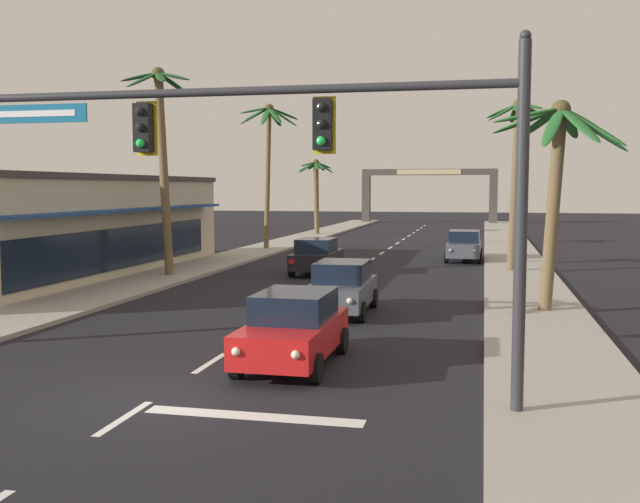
# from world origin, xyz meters

# --- Properties ---
(ground_plane) EXTENTS (220.00, 220.00, 0.00)m
(ground_plane) POSITION_xyz_m (0.00, 0.00, 0.00)
(ground_plane) COLOR black
(sidewalk_right) EXTENTS (3.20, 110.00, 0.14)m
(sidewalk_right) POSITION_xyz_m (7.80, 20.00, 0.07)
(sidewalk_right) COLOR #9E998E
(sidewalk_right) RESTS_ON ground
(sidewalk_left) EXTENTS (3.20, 110.00, 0.14)m
(sidewalk_left) POSITION_xyz_m (-7.80, 20.00, 0.07)
(sidewalk_left) COLOR #9E998E
(sidewalk_left) RESTS_ON ground
(lane_markings) EXTENTS (4.28, 86.01, 0.01)m
(lane_markings) POSITION_xyz_m (0.46, 18.90, 0.00)
(lane_markings) COLOR silver
(lane_markings) RESTS_ON ground
(traffic_signal_mast) EXTENTS (10.64, 0.41, 6.71)m
(traffic_signal_mast) POSITION_xyz_m (3.31, 0.32, 4.71)
(traffic_signal_mast) COLOR #2D2D33
(traffic_signal_mast) RESTS_ON ground
(sedan_lead_at_stop_bar) EXTENTS (1.96, 4.45, 1.68)m
(sedan_lead_at_stop_bar) POSITION_xyz_m (1.93, 3.26, 0.85)
(sedan_lead_at_stop_bar) COLOR red
(sedan_lead_at_stop_bar) RESTS_ON ground
(sedan_third_in_queue) EXTENTS (2.00, 4.47, 1.68)m
(sedan_third_in_queue) POSITION_xyz_m (1.71, 10.30, 0.85)
(sedan_third_in_queue) COLOR #4C515B
(sedan_third_in_queue) RESTS_ON ground
(sedan_oncoming_far) EXTENTS (1.96, 4.45, 1.68)m
(sedan_oncoming_far) POSITION_xyz_m (-1.50, 20.77, 0.85)
(sedan_oncoming_far) COLOR black
(sedan_oncoming_far) RESTS_ON ground
(sedan_parked_nearest_kerb) EXTENTS (1.99, 4.47, 1.68)m
(sedan_parked_nearest_kerb) POSITION_xyz_m (5.10, 28.54, 0.85)
(sedan_parked_nearest_kerb) COLOR #4C515B
(sedan_parked_nearest_kerb) RESTS_ON ground
(palm_left_second) EXTENTS (3.42, 2.95, 9.37)m
(palm_left_second) POSITION_xyz_m (-7.95, 17.97, 6.10)
(palm_left_second) COLOR brown
(palm_left_second) RESTS_ON ground
(palm_left_third) EXTENTS (3.82, 3.80, 9.39)m
(palm_left_third) POSITION_xyz_m (-7.48, 33.02, 7.01)
(palm_left_third) COLOR brown
(palm_left_third) RESTS_ON ground
(palm_left_farthest) EXTENTS (3.17, 3.28, 6.43)m
(palm_left_farthest) POSITION_xyz_m (-7.75, 48.02, 4.47)
(palm_left_farthest) COLOR brown
(palm_left_farthest) RESTS_ON ground
(palm_right_second) EXTENTS (4.34, 4.47, 6.80)m
(palm_right_second) POSITION_xyz_m (8.39, 11.63, 4.89)
(palm_right_second) COLOR brown
(palm_right_second) RESTS_ON ground
(palm_right_third) EXTENTS (3.11, 3.19, 8.19)m
(palm_right_third) POSITION_xyz_m (7.58, 23.13, 5.44)
(palm_right_third) COLOR brown
(palm_right_third) RESTS_ON ground
(storefront_strip_left) EXTENTS (7.67, 22.17, 4.63)m
(storefront_strip_left) POSITION_xyz_m (-12.70, 17.26, 2.32)
(storefront_strip_left) COLOR beige
(storefront_strip_left) RESTS_ON ground
(town_gateway_arch) EXTENTS (15.14, 0.90, 6.14)m
(town_gateway_arch) POSITION_xyz_m (0.00, 71.22, 4.04)
(town_gateway_arch) COLOR #423D38
(town_gateway_arch) RESTS_ON ground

